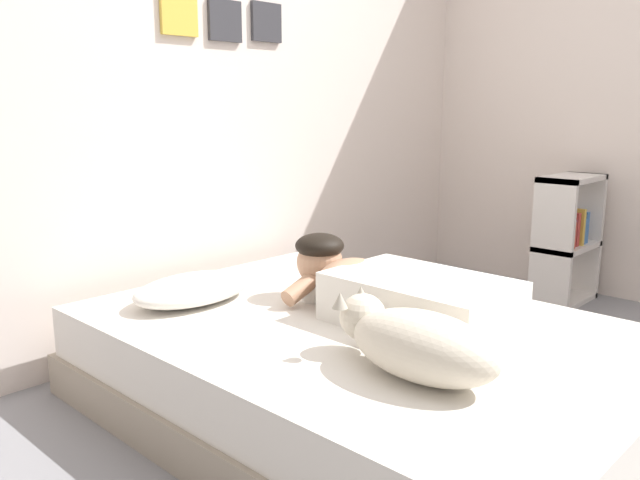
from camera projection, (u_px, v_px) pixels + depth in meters
ground_plane at (533, 435)px, 2.28m from camera, size 11.73×11.73×0.00m
back_wall at (219, 83)px, 3.20m from camera, size 3.87×0.12×2.50m
bed at (362, 370)px, 2.39m from camera, size 1.45×2.08×0.36m
pillow at (193, 289)px, 2.59m from camera, size 0.52×0.32×0.11m
person_lying at (390, 290)px, 2.40m from camera, size 0.43×0.92×0.27m
dog at (415, 342)px, 1.88m from camera, size 0.26×0.57×0.21m
coffee_cup at (313, 292)px, 2.61m from camera, size 0.12×0.09×0.07m
cell_phone at (436, 327)px, 2.30m from camera, size 0.07×0.14×0.01m
bookshelf at (567, 238)px, 3.75m from camera, size 0.45×0.24×0.75m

